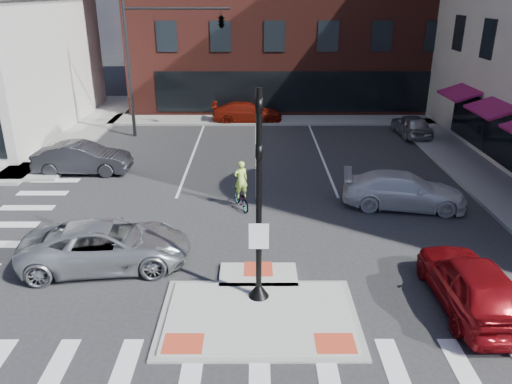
{
  "coord_description": "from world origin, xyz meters",
  "views": [
    {
      "loc": [
        -0.1,
        -11.83,
        8.27
      ],
      "look_at": [
        -0.07,
        3.76,
        2.0
      ],
      "focal_mm": 35.0,
      "sensor_mm": 36.0,
      "label": 1
    }
  ],
  "objects_px": {
    "bg_car_dark": "(82,158)",
    "red_sedan": "(472,283)",
    "silver_suv": "(107,245)",
    "white_pickup": "(404,190)",
    "cyclist": "(241,192)",
    "bg_car_red": "(247,112)",
    "bg_car_silver": "(412,125)"
  },
  "relations": [
    {
      "from": "bg_car_dark",
      "to": "red_sedan",
      "type": "bearing_deg",
      "value": -127.35
    },
    {
      "from": "silver_suv",
      "to": "white_pickup",
      "type": "height_order",
      "value": "silver_suv"
    },
    {
      "from": "bg_car_dark",
      "to": "cyclist",
      "type": "relative_size",
      "value": 2.27
    },
    {
      "from": "bg_car_red",
      "to": "bg_car_silver",
      "type": "bearing_deg",
      "value": -111.02
    },
    {
      "from": "bg_car_dark",
      "to": "cyclist",
      "type": "xyz_separation_m",
      "value": [
        7.83,
        -4.29,
        -0.08
      ]
    },
    {
      "from": "bg_car_red",
      "to": "cyclist",
      "type": "height_order",
      "value": "cyclist"
    },
    {
      "from": "silver_suv",
      "to": "red_sedan",
      "type": "relative_size",
      "value": 1.15
    },
    {
      "from": "red_sedan",
      "to": "bg_car_dark",
      "type": "distance_m",
      "value": 18.29
    },
    {
      "from": "red_sedan",
      "to": "bg_car_red",
      "type": "height_order",
      "value": "red_sedan"
    },
    {
      "from": "cyclist",
      "to": "red_sedan",
      "type": "bearing_deg",
      "value": 111.94
    },
    {
      "from": "white_pickup",
      "to": "bg_car_silver",
      "type": "xyz_separation_m",
      "value": [
        3.5,
        10.89,
        -0.04
      ]
    },
    {
      "from": "silver_suv",
      "to": "bg_car_silver",
      "type": "bearing_deg",
      "value": -49.55
    },
    {
      "from": "white_pickup",
      "to": "bg_car_dark",
      "type": "xyz_separation_m",
      "value": [
        -14.5,
        4.18,
        0.04
      ]
    },
    {
      "from": "silver_suv",
      "to": "red_sedan",
      "type": "height_order",
      "value": "red_sedan"
    },
    {
      "from": "bg_car_silver",
      "to": "silver_suv",
      "type": "bearing_deg",
      "value": 44.17
    },
    {
      "from": "white_pickup",
      "to": "silver_suv",
      "type": "bearing_deg",
      "value": 122.74
    },
    {
      "from": "bg_car_red",
      "to": "silver_suv",
      "type": "bearing_deg",
      "value": 165.55
    },
    {
      "from": "bg_car_red",
      "to": "cyclist",
      "type": "distance_m",
      "value": 14.5
    },
    {
      "from": "white_pickup",
      "to": "bg_car_dark",
      "type": "height_order",
      "value": "bg_car_dark"
    },
    {
      "from": "bg_car_dark",
      "to": "bg_car_red",
      "type": "height_order",
      "value": "bg_car_dark"
    },
    {
      "from": "white_pickup",
      "to": "bg_car_dark",
      "type": "bearing_deg",
      "value": 83.08
    },
    {
      "from": "cyclist",
      "to": "bg_car_dark",
      "type": "bearing_deg",
      "value": -49.95
    },
    {
      "from": "bg_car_silver",
      "to": "cyclist",
      "type": "relative_size",
      "value": 1.96
    },
    {
      "from": "silver_suv",
      "to": "bg_car_red",
      "type": "bearing_deg",
      "value": -19.44
    },
    {
      "from": "silver_suv",
      "to": "bg_car_dark",
      "type": "xyz_separation_m",
      "value": [
        -3.64,
        8.92,
        0.02
      ]
    },
    {
      "from": "silver_suv",
      "to": "bg_car_silver",
      "type": "relative_size",
      "value": 1.35
    },
    {
      "from": "white_pickup",
      "to": "cyclist",
      "type": "distance_m",
      "value": 6.67
    },
    {
      "from": "silver_suv",
      "to": "white_pickup",
      "type": "relative_size",
      "value": 1.07
    },
    {
      "from": "silver_suv",
      "to": "bg_car_red",
      "type": "distance_m",
      "value": 19.59
    },
    {
      "from": "bg_car_dark",
      "to": "cyclist",
      "type": "distance_m",
      "value": 8.93
    },
    {
      "from": "silver_suv",
      "to": "bg_car_red",
      "type": "height_order",
      "value": "silver_suv"
    },
    {
      "from": "white_pickup",
      "to": "cyclist",
      "type": "xyz_separation_m",
      "value": [
        -6.67,
        -0.11,
        -0.04
      ]
    }
  ]
}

